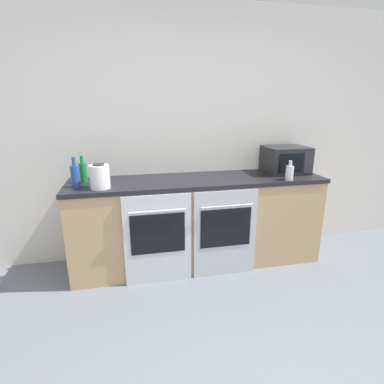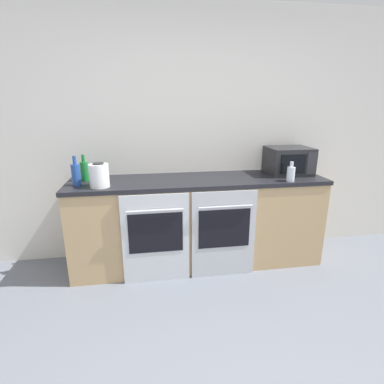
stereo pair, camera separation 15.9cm
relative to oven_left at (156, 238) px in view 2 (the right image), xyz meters
name	(u,v)px [view 2 (the right image)]	position (x,y,z in m)	size (l,w,h in m)	color
wall_back	(193,136)	(0.45, 0.65, 0.86)	(10.00, 0.06, 2.60)	silver
counter_back	(198,221)	(0.45, 0.32, 0.02)	(2.54, 0.62, 0.92)	tan
oven_left	(156,238)	(0.00, 0.00, 0.00)	(0.62, 0.06, 0.87)	silver
oven_right	(224,234)	(0.64, 0.00, 0.00)	(0.62, 0.06, 0.87)	#B7BABF
microwave	(288,161)	(1.43, 0.38, 0.61)	(0.44, 0.37, 0.28)	#232326
bottle_clear	(291,174)	(1.31, 0.08, 0.55)	(0.08, 0.08, 0.19)	silver
bottle_blue	(76,174)	(-0.69, 0.23, 0.58)	(0.08, 0.08, 0.27)	#234793
bottle_green	(84,171)	(-0.65, 0.40, 0.57)	(0.07, 0.07, 0.26)	#19722D
kettle	(99,175)	(-0.48, 0.15, 0.58)	(0.17, 0.17, 0.22)	white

